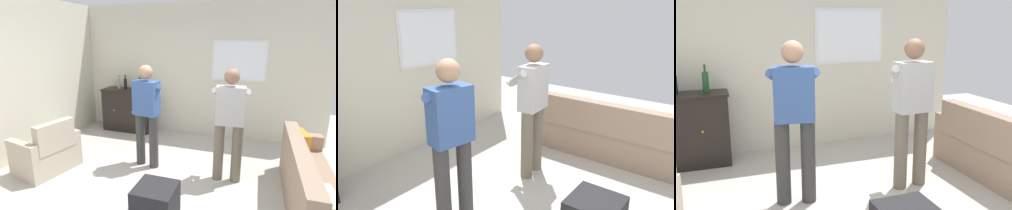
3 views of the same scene
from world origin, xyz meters
TOP-DOWN VIEW (x-y plane):
  - ground at (0.00, 0.00)m, footprint 10.40×10.40m
  - wall_back_with_window at (0.02, 2.66)m, footprint 5.20×0.15m
  - couch at (1.93, 0.25)m, footprint 0.57×2.48m
  - armchair at (-1.84, 0.15)m, footprint 0.80×0.99m
  - sideboard_cabinet at (-1.52, 2.30)m, footprint 1.13×0.49m
  - bottle_wine_green at (-1.72, 2.30)m, footprint 0.07×0.07m
  - bottle_liquor_amber at (-1.22, 2.34)m, footprint 0.08×0.08m
  - bottle_spirits_clear at (-1.59, 2.36)m, footprint 0.07×0.07m
  - ottoman at (0.22, -0.38)m, footprint 0.47×0.47m
  - person_standing_left at (-0.41, 0.84)m, footprint 0.55×0.50m
  - person_standing_right at (0.91, 0.78)m, footprint 0.56×0.49m

SIDE VIEW (x-z plane):
  - ground at x=0.00m, z-range 0.00..0.00m
  - ottoman at x=0.22m, z-range 0.00..0.41m
  - armchair at x=-1.84m, z-range -0.14..0.71m
  - couch at x=1.93m, z-range -0.09..0.76m
  - sideboard_cabinet at x=-1.52m, z-range 0.00..0.96m
  - person_standing_left at x=-0.41m, z-range 0.10..1.78m
  - person_standing_right at x=0.91m, z-range 0.10..1.78m
  - bottle_wine_green at x=-1.72m, z-range 0.92..1.22m
  - bottle_spirits_clear at x=-1.59m, z-range 0.93..1.24m
  - bottle_liquor_amber at x=-1.22m, z-range 0.92..1.28m
  - wall_back_with_window at x=0.02m, z-range 0.01..2.81m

